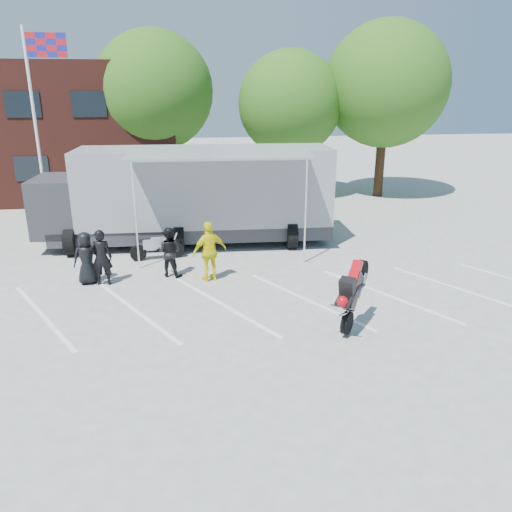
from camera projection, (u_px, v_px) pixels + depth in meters
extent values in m
plane|color=#ADADA8|center=(219.00, 321.00, 12.93)|extent=(100.00, 100.00, 0.00)
cube|color=white|center=(216.00, 305.00, 13.87)|extent=(18.09, 13.33, 0.01)
cube|color=#4F2019|center=(10.00, 131.00, 27.29)|extent=(18.00, 8.00, 7.00)
cylinder|color=white|center=(37.00, 133.00, 20.12)|extent=(0.12, 0.12, 8.00)
cube|color=red|center=(46.00, 45.00, 19.17)|extent=(1.50, 0.04, 0.90)
cylinder|color=#382314|center=(159.00, 167.00, 27.13)|extent=(0.50, 0.50, 3.24)
sphere|color=#285615|center=(154.00, 91.00, 25.86)|extent=(6.12, 6.12, 6.12)
cylinder|color=#382314|center=(289.00, 171.00, 27.22)|extent=(0.50, 0.50, 2.88)
sphere|color=#285615|center=(290.00, 103.00, 26.09)|extent=(5.44, 5.44, 5.44)
cylinder|color=#382314|center=(380.00, 165.00, 27.36)|extent=(0.50, 0.50, 3.42)
sphere|color=#285615|center=(386.00, 85.00, 26.02)|extent=(6.46, 6.46, 6.46)
imported|color=black|center=(87.00, 258.00, 15.19)|extent=(0.92, 0.73, 1.63)
imported|color=black|center=(101.00, 257.00, 15.07)|extent=(0.65, 0.43, 1.75)
imported|color=black|center=(169.00, 252.00, 15.80)|extent=(0.96, 0.87, 1.61)
imported|color=#FCEC0D|center=(210.00, 251.00, 15.39)|extent=(1.20, 0.83, 1.89)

